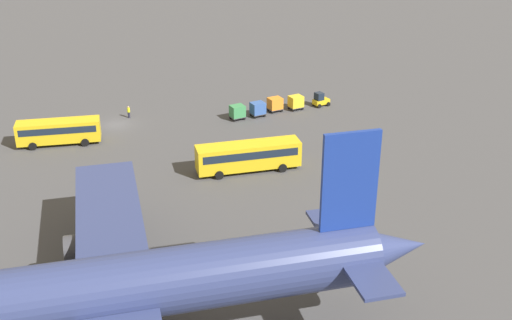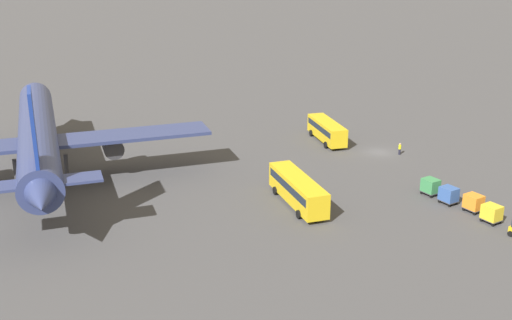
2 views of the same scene
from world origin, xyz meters
name	(u,v)px [view 2 (image 2 of 2)]	position (x,y,z in m)	size (l,w,h in m)	color
ground_plane	(379,152)	(0.00, 0.00, 0.00)	(600.00, 600.00, 0.00)	#424244
airplane	(38,136)	(12.11, 45.69, 6.04)	(50.22, 43.63, 16.08)	navy
shuttle_bus_near	(327,130)	(8.15, 3.63, 1.89)	(10.66, 5.01, 3.16)	gold
shuttle_bus_far	(298,188)	(-10.58, 20.98, 2.02)	(12.46, 4.84, 3.39)	gold
worker_person	(400,149)	(-2.30, -1.93, 0.87)	(0.38, 0.38, 1.74)	#1E1E2D
cargo_cart_yellow	(492,213)	(-25.36, 5.04, 1.19)	(2.09, 1.80, 2.06)	#38383D
cargo_cart_orange	(474,202)	(-22.24, 4.49, 1.19)	(2.09, 1.80, 2.06)	#38383D
cargo_cart_blue	(449,194)	(-19.12, 5.26, 1.19)	(2.09, 1.80, 2.06)	#38383D
cargo_cart_green	(430,186)	(-16.00, 5.17, 1.19)	(2.09, 1.80, 2.06)	#38383D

